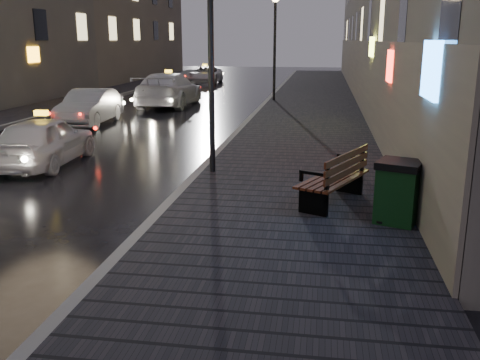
{
  "coord_description": "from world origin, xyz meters",
  "views": [
    {
      "loc": [
        4.45,
        -6.37,
        3.26
      ],
      "look_at": [
        3.05,
        2.66,
        0.85
      ],
      "focal_mm": 40.0,
      "sensor_mm": 36.0,
      "label": 1
    }
  ],
  "objects_px": {
    "taxi_mid": "(169,90)",
    "bench": "(337,178)",
    "lamp_far": "(275,35)",
    "trash_bin": "(398,191)",
    "taxi_near": "(44,141)",
    "lamp_near": "(211,29)",
    "taxi_far": "(205,75)",
    "car_left_mid": "(90,107)"
  },
  "relations": [
    {
      "from": "lamp_near",
      "to": "taxi_near",
      "type": "bearing_deg",
      "value": 172.91
    },
    {
      "from": "trash_bin",
      "to": "taxi_far",
      "type": "bearing_deg",
      "value": 129.27
    },
    {
      "from": "lamp_near",
      "to": "taxi_near",
      "type": "relative_size",
      "value": 1.35
    },
    {
      "from": "lamp_near",
      "to": "trash_bin",
      "type": "xyz_separation_m",
      "value": [
        3.95,
        -3.14,
        -2.78
      ]
    },
    {
      "from": "taxi_far",
      "to": "trash_bin",
      "type": "bearing_deg",
      "value": -74.22
    },
    {
      "from": "bench",
      "to": "taxi_near",
      "type": "xyz_separation_m",
      "value": [
        -7.59,
        2.78,
        -0.01
      ]
    },
    {
      "from": "bench",
      "to": "taxi_near",
      "type": "distance_m",
      "value": 8.09
    },
    {
      "from": "lamp_near",
      "to": "trash_bin",
      "type": "bearing_deg",
      "value": -38.48
    },
    {
      "from": "lamp_near",
      "to": "bench",
      "type": "relative_size",
      "value": 2.45
    },
    {
      "from": "lamp_near",
      "to": "lamp_far",
      "type": "bearing_deg",
      "value": 90.0
    },
    {
      "from": "lamp_near",
      "to": "lamp_far",
      "type": "relative_size",
      "value": 1.0
    },
    {
      "from": "lamp_far",
      "to": "taxi_mid",
      "type": "xyz_separation_m",
      "value": [
        -5.05,
        -2.29,
        -2.66
      ]
    },
    {
      "from": "trash_bin",
      "to": "car_left_mid",
      "type": "xyz_separation_m",
      "value": [
        -10.43,
        10.62,
        -0.02
      ]
    },
    {
      "from": "trash_bin",
      "to": "bench",
      "type": "bearing_deg",
      "value": 158.55
    },
    {
      "from": "lamp_near",
      "to": "taxi_far",
      "type": "relative_size",
      "value": 1.11
    },
    {
      "from": "bench",
      "to": "taxi_near",
      "type": "relative_size",
      "value": 0.55
    },
    {
      "from": "lamp_far",
      "to": "taxi_near",
      "type": "bearing_deg",
      "value": -106.85
    },
    {
      "from": "car_left_mid",
      "to": "taxi_far",
      "type": "distance_m",
      "value": 20.39
    },
    {
      "from": "lamp_far",
      "to": "bench",
      "type": "bearing_deg",
      "value": -80.88
    },
    {
      "from": "bench",
      "to": "car_left_mid",
      "type": "distance_m",
      "value": 13.5
    },
    {
      "from": "bench",
      "to": "taxi_mid",
      "type": "height_order",
      "value": "taxi_mid"
    },
    {
      "from": "taxi_mid",
      "to": "taxi_far",
      "type": "distance_m",
      "value": 14.22
    },
    {
      "from": "bench",
      "to": "taxi_mid",
      "type": "distance_m",
      "value": 17.8
    },
    {
      "from": "lamp_far",
      "to": "trash_bin",
      "type": "bearing_deg",
      "value": -78.34
    },
    {
      "from": "trash_bin",
      "to": "car_left_mid",
      "type": "bearing_deg",
      "value": 155.36
    },
    {
      "from": "lamp_far",
      "to": "trash_bin",
      "type": "relative_size",
      "value": 4.81
    },
    {
      "from": "taxi_far",
      "to": "car_left_mid",
      "type": "bearing_deg",
      "value": -92.95
    },
    {
      "from": "taxi_near",
      "to": "bench",
      "type": "bearing_deg",
      "value": 156.52
    },
    {
      "from": "bench",
      "to": "trash_bin",
      "type": "distance_m",
      "value": 1.39
    },
    {
      "from": "car_left_mid",
      "to": "trash_bin",
      "type": "bearing_deg",
      "value": -49.16
    },
    {
      "from": "bench",
      "to": "taxi_mid",
      "type": "bearing_deg",
      "value": 141.17
    },
    {
      "from": "taxi_mid",
      "to": "bench",
      "type": "bearing_deg",
      "value": 116.11
    },
    {
      "from": "bench",
      "to": "car_left_mid",
      "type": "xyz_separation_m",
      "value": [
        -9.4,
        9.69,
        0.01
      ]
    },
    {
      "from": "lamp_far",
      "to": "taxi_mid",
      "type": "distance_m",
      "value": 6.15
    },
    {
      "from": "lamp_near",
      "to": "taxi_far",
      "type": "distance_m",
      "value": 28.72
    },
    {
      "from": "lamp_far",
      "to": "taxi_near",
      "type": "relative_size",
      "value": 1.35
    },
    {
      "from": "car_left_mid",
      "to": "lamp_near",
      "type": "bearing_deg",
      "value": -52.76
    },
    {
      "from": "trash_bin",
      "to": "taxi_mid",
      "type": "relative_size",
      "value": 0.19
    },
    {
      "from": "bench",
      "to": "taxi_far",
      "type": "distance_m",
      "value": 31.47
    },
    {
      "from": "trash_bin",
      "to": "taxi_mid",
      "type": "bearing_deg",
      "value": 139.01
    },
    {
      "from": "lamp_far",
      "to": "taxi_near",
      "type": "height_order",
      "value": "lamp_far"
    },
    {
      "from": "lamp_near",
      "to": "car_left_mid",
      "type": "height_order",
      "value": "lamp_near"
    }
  ]
}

